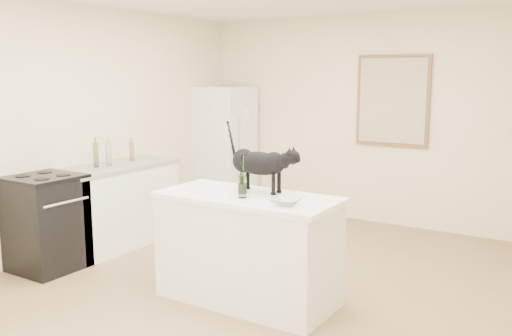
% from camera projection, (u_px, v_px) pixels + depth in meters
% --- Properties ---
extents(floor, '(5.50, 5.50, 0.00)m').
position_uv_depth(floor, '(251.00, 290.00, 4.82)').
color(floor, '#91754D').
rests_on(floor, ground).
extents(wall_back, '(4.50, 0.00, 4.50)m').
position_uv_depth(wall_back, '(369.00, 120.00, 6.90)').
color(wall_back, '#FFF1C5').
rests_on(wall_back, ground).
extents(wall_left, '(0.00, 5.50, 5.50)m').
position_uv_depth(wall_left, '(71.00, 129.00, 5.79)').
color(wall_left, '#FFF1C5').
rests_on(wall_left, ground).
extents(island_base, '(1.44, 0.67, 0.86)m').
position_uv_depth(island_base, '(248.00, 251.00, 4.53)').
color(island_base, white).
rests_on(island_base, floor).
extents(island_top, '(1.50, 0.70, 0.04)m').
position_uv_depth(island_top, '(248.00, 197.00, 4.46)').
color(island_top, white).
rests_on(island_top, island_base).
extents(left_cabinets, '(0.60, 1.40, 0.86)m').
position_uv_depth(left_cabinets, '(116.00, 207.00, 6.03)').
color(left_cabinets, white).
rests_on(left_cabinets, floor).
extents(left_countertop, '(0.62, 1.44, 0.04)m').
position_uv_depth(left_countertop, '(115.00, 167.00, 5.95)').
color(left_countertop, gray).
rests_on(left_countertop, left_cabinets).
extents(stove, '(0.60, 0.60, 0.90)m').
position_uv_depth(stove, '(46.00, 224.00, 5.27)').
color(stove, black).
rests_on(stove, floor).
extents(fridge, '(0.68, 0.68, 1.70)m').
position_uv_depth(fridge, '(225.00, 148.00, 7.67)').
color(fridge, white).
rests_on(fridge, floor).
extents(artwork_frame, '(0.90, 0.03, 1.10)m').
position_uv_depth(artwork_frame, '(393.00, 101.00, 6.67)').
color(artwork_frame, brown).
rests_on(artwork_frame, wall_back).
extents(artwork_canvas, '(0.82, 0.00, 1.02)m').
position_uv_depth(artwork_canvas, '(392.00, 101.00, 6.66)').
color(artwork_canvas, beige).
rests_on(artwork_canvas, wall_back).
extents(black_cat, '(0.61, 0.19, 0.43)m').
position_uv_depth(black_cat, '(259.00, 166.00, 4.54)').
color(black_cat, black).
rests_on(black_cat, island_top).
extents(wine_bottle, '(0.09, 0.09, 0.31)m').
position_uv_depth(wine_bottle, '(242.00, 178.00, 4.33)').
color(wine_bottle, '#2B5D25').
rests_on(wine_bottle, island_top).
extents(glass_bowl, '(0.24, 0.24, 0.05)m').
position_uv_depth(glass_bowl, '(286.00, 202.00, 4.09)').
color(glass_bowl, silver).
rests_on(glass_bowl, island_top).
extents(fridge_paper, '(0.03, 0.13, 0.17)m').
position_uv_depth(fridge_paper, '(246.00, 115.00, 7.41)').
color(fridge_paper, white).
rests_on(fridge_paper, fridge).
extents(counter_bottle_cluster, '(0.09, 0.56, 0.26)m').
position_uv_depth(counter_bottle_cluster, '(111.00, 153.00, 5.93)').
color(counter_bottle_cluster, brown).
rests_on(counter_bottle_cluster, left_countertop).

